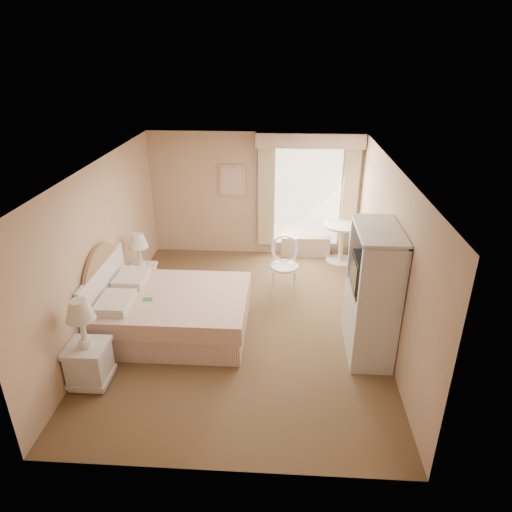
# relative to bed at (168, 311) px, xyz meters

# --- Properties ---
(room) EXTENTS (4.21, 5.51, 2.51)m
(room) POSITION_rel_bed_xyz_m (1.12, 0.28, 0.89)
(room) COLOR brown
(room) RESTS_ON ground
(window) EXTENTS (2.05, 0.22, 2.51)m
(window) POSITION_rel_bed_xyz_m (2.17, 2.94, 0.98)
(window) COLOR white
(window) RESTS_ON room
(framed_art) EXTENTS (0.52, 0.04, 0.62)m
(framed_art) POSITION_rel_bed_xyz_m (0.67, 3.00, 1.19)
(framed_art) COLOR tan
(framed_art) RESTS_ON room
(bed) EXTENTS (2.15, 1.69, 1.50)m
(bed) POSITION_rel_bed_xyz_m (0.00, 0.00, 0.00)
(bed) COLOR tan
(bed) RESTS_ON room
(nightstand_near) EXTENTS (0.50, 0.50, 1.21)m
(nightstand_near) POSITION_rel_bed_xyz_m (-0.72, -1.22, 0.10)
(nightstand_near) COLOR silver
(nightstand_near) RESTS_ON room
(nightstand_far) EXTENTS (0.46, 0.46, 1.12)m
(nightstand_far) POSITION_rel_bed_xyz_m (-0.72, 1.11, 0.06)
(nightstand_far) COLOR silver
(nightstand_far) RESTS_ON room
(round_table) EXTENTS (0.76, 0.76, 0.81)m
(round_table) POSITION_rel_bed_xyz_m (2.87, 2.68, 0.18)
(round_table) COLOR silver
(round_table) RESTS_ON room
(cafe_chair) EXTENTS (0.49, 0.49, 1.01)m
(cafe_chair) POSITION_rel_bed_xyz_m (1.73, 1.39, 0.23)
(cafe_chair) COLOR silver
(cafe_chair) RESTS_ON room
(armoire) EXTENTS (0.56, 1.12, 1.87)m
(armoire) POSITION_rel_bed_xyz_m (2.93, -0.28, 0.42)
(armoire) COLOR silver
(armoire) RESTS_ON room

